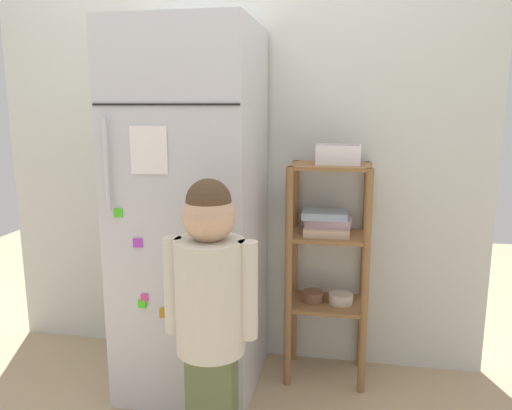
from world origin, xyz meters
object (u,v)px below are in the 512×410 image
at_px(refrigerator, 192,213).
at_px(pantry_shelf_unit, 328,251).
at_px(child_standing, 210,295).
at_px(fruit_bin, 340,156).

height_order(refrigerator, pantry_shelf_unit, refrigerator).
distance_m(child_standing, pantry_shelf_unit, 0.80).
height_order(pantry_shelf_unit, fruit_bin, fruit_bin).
bearing_deg(fruit_bin, refrigerator, -165.51).
bearing_deg(refrigerator, pantry_shelf_unit, 14.42).
relative_size(refrigerator, child_standing, 1.55).
distance_m(refrigerator, child_standing, 0.61).
bearing_deg(child_standing, refrigerator, 114.12).
xyz_separation_m(refrigerator, child_standing, (0.24, -0.53, -0.19)).
bearing_deg(refrigerator, fruit_bin, 14.49).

